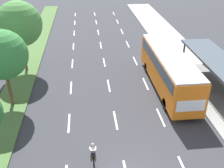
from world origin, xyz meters
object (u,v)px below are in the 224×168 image
Objects in this scene: bus at (169,67)px; median_tree_second at (3,55)px; bus_shelter at (218,71)px; cyclist at (93,157)px; median_tree_third at (19,24)px.

median_tree_second reaches higher than bus.
cyclist is at bearing -143.89° from bus_shelter.
median_tree_second is (-17.71, -0.82, 2.60)m from bus_shelter.
median_tree_second is at bearing -173.39° from bus.
cyclist is 0.26× the size of median_tree_third.
median_tree_second reaches higher than cyclist.
bus_shelter is 4.35m from bus.
median_tree_second is 0.89× the size of median_tree_third.
bus_shelter is 17.92m from median_tree_second.
bus is 13.74m from median_tree_second.
median_tree_second reaches higher than bus_shelter.
cyclist is at bearing -65.91° from median_tree_third.
bus is 11.58m from cyclist.
bus is (-4.28, 0.74, 0.20)m from bus_shelter.
cyclist is at bearing -128.17° from bus.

